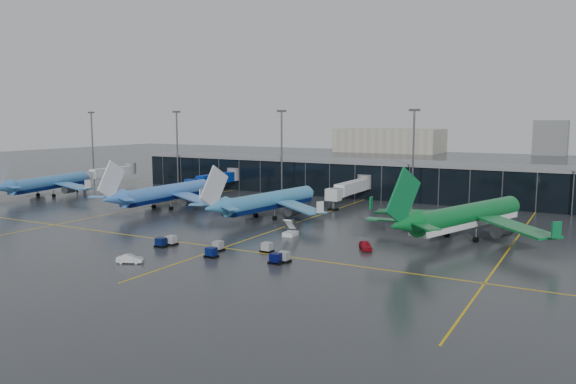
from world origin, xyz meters
The scene contains 14 objects.
ground centered at (0.00, 0.00, 0.00)m, with size 600.00×600.00×0.00m, color #282B2D.
terminal_pier centered at (0.00, 62.00, 5.42)m, with size 142.00×17.00×10.70m.
jet_bridges centered at (-35.00, 42.99, 4.55)m, with size 94.00×27.50×7.20m.
flood_masts centered at (5.00, 50.00, 13.81)m, with size 203.00×0.50×25.50m.
distant_hangars centered at (49.94, 270.08, 8.79)m, with size 260.00×71.00×22.00m.
taxi_lines centered at (10.00, 10.61, 0.01)m, with size 220.00×120.00×0.02m.
airliner_klm_west centered at (-75.20, 15.62, 6.37)m, with size 36.38×41.43×12.73m, color #3B7CC3, non-canonical shape.
airliner_arkefly centered at (-28.90, 14.78, 6.42)m, with size 36.69×41.79×12.84m, color #417CD6, non-canonical shape.
airliner_klm_near centered at (1.40, 15.96, 6.35)m, with size 36.31×41.35×12.71m, color #3986BD, non-canonical shape.
airliner_aer_lingus centered at (46.49, 15.03, 7.04)m, with size 40.24×45.83×14.09m, color #0C682B, non-canonical shape.
baggage_carts centered at (12.90, -18.40, 0.76)m, with size 26.71×9.22×1.70m.
mobile_airstair centered at (15.54, 0.03, 0.77)m, with size 2.47×3.38×3.45m.
service_van_red centered at (32.88, -3.94, 0.78)m, with size 1.83×4.55×1.55m, color #B00D1E.
service_van_white centered at (3.27, -30.98, 0.69)m, with size 1.46×4.20×1.38m, color silver.
Camera 1 is at (68.04, -95.20, 22.98)m, focal length 35.00 mm.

